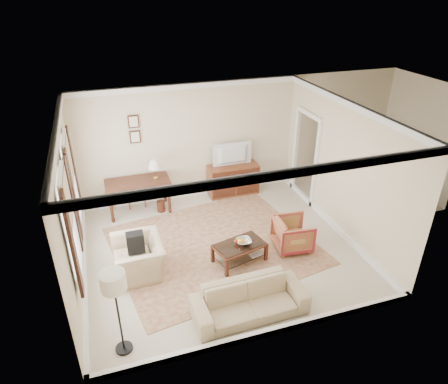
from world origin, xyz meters
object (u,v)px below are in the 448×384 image
sideboard (233,179)px  coffee_table (239,248)px  tv (234,148)px  writing_desk (138,185)px  club_armchair (138,252)px  striped_armchair (293,233)px  sofa (250,296)px

sideboard → coffee_table: sideboard is taller
tv → writing_desk: bearing=4.1°
club_armchair → striped_armchair: bearing=84.9°
club_armchair → sofa: size_ratio=0.54×
striped_armchair → sofa: sofa is taller
coffee_table → club_armchair: bearing=171.4°
sideboard → club_armchair: size_ratio=1.24×
coffee_table → sofa: sofa is taller
coffee_table → sofa: 1.42m
sideboard → coffee_table: (-0.82, -2.77, -0.08)m
tv → sofa: size_ratio=0.50×
writing_desk → sideboard: (2.45, 0.20, -0.31)m
writing_desk → striped_armchair: size_ratio=2.00×
writing_desk → sofa: bearing=-71.8°
sideboard → striped_armchair: (0.38, -2.68, -0.02)m
sideboard → sofa: sideboard is taller
sideboard → striped_armchair: size_ratio=1.73×
tv → sofa: bearing=74.5°
tv → coffee_table: size_ratio=0.88×
striped_armchair → coffee_table: bearing=100.1°
writing_desk → coffee_table: writing_desk is taller
writing_desk → striped_armchair: (2.82, -2.48, -0.34)m
club_armchair → sofa: bearing=42.5°
tv → club_armchair: (-2.76, -2.46, -0.82)m
sideboard → tv: 0.88m
striped_armchair → club_armchair: 3.14m
writing_desk → club_armchair: 2.32m
striped_armchair → sideboard: bearing=13.7°
coffee_table → club_armchair: (-1.93, 0.29, 0.14)m
tv → club_armchair: tv is taller
tv → coffee_table: tv is taller
writing_desk → sideboard: size_ratio=1.16×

